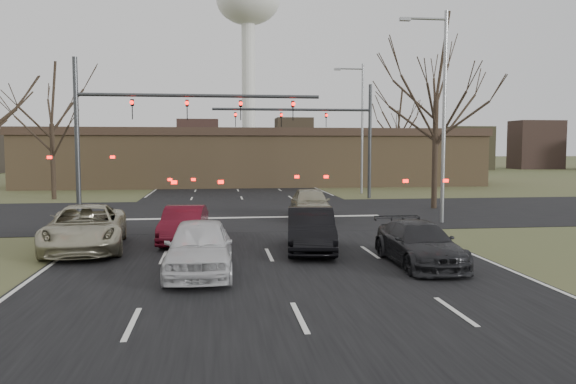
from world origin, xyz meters
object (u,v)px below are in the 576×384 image
at_px(car_black_hatch, 311,230).
at_px(car_charcoal_sedan, 419,244).
at_px(car_silver_ahead, 310,203).
at_px(water_tower, 248,11).
at_px(mast_arm_near, 145,118).
at_px(mast_arm_far, 331,127).
at_px(car_silver_suv, 85,228).
at_px(streetlight_right_far, 360,122).
at_px(building, 256,157).
at_px(car_red_ahead, 184,224).
at_px(car_white_sedan, 199,247).
at_px(streetlight_right_near, 441,106).

distance_m(car_black_hatch, car_charcoal_sedan, 4.02).
bearing_deg(car_silver_ahead, water_tower, 92.36).
relative_size(mast_arm_near, car_charcoal_sedan, 2.65).
xyz_separation_m(mast_arm_far, car_silver_suv, (-12.56, -18.20, -4.22)).
bearing_deg(car_black_hatch, streetlight_right_far, 78.87).
bearing_deg(streetlight_right_far, car_silver_ahead, -113.50).
bearing_deg(building, car_red_ahead, -98.87).
xyz_separation_m(building, mast_arm_far, (4.18, -15.00, 2.35)).
bearing_deg(car_silver_suv, mast_arm_far, 48.56).
height_order(car_black_hatch, car_charcoal_sedan, car_black_hatch).
bearing_deg(water_tower, building, -92.79).
relative_size(car_silver_suv, car_white_sedan, 1.23).
bearing_deg(car_black_hatch, car_charcoal_sedan, -35.34).
bearing_deg(car_silver_ahead, building, 96.20).
bearing_deg(streetlight_right_far, car_black_hatch, -108.44).
bearing_deg(car_white_sedan, car_black_hatch, 40.62).
xyz_separation_m(mast_arm_near, car_silver_suv, (-1.14, -8.20, -4.28)).
distance_m(water_tower, car_silver_suv, 120.94).
bearing_deg(mast_arm_near, car_charcoal_sedan, -51.24).
bearing_deg(car_red_ahead, car_silver_suv, -155.92).
relative_size(streetlight_right_near, streetlight_right_far, 1.00).
relative_size(mast_arm_far, car_silver_ahead, 2.39).
distance_m(streetlight_right_near, car_silver_suv, 16.76).
bearing_deg(car_black_hatch, building, 96.52).
height_order(water_tower, mast_arm_near, water_tower).
distance_m(mast_arm_far, car_silver_ahead, 11.79).
bearing_deg(mast_arm_far, mast_arm_near, -138.78).
relative_size(car_white_sedan, car_silver_ahead, 1.00).
distance_m(water_tower, car_charcoal_sedan, 124.08).
bearing_deg(streetlight_right_near, building, 103.69).
relative_size(car_silver_suv, car_black_hatch, 1.25).
bearing_deg(mast_arm_near, building, 73.87).
height_order(mast_arm_far, car_red_ahead, mast_arm_far).
bearing_deg(mast_arm_far, car_silver_suv, -124.61).
height_order(streetlight_right_far, car_silver_ahead, streetlight_right_far).
distance_m(streetlight_right_near, car_black_hatch, 10.83).
xyz_separation_m(building, car_silver_ahead, (1.00, -25.54, -1.87)).
relative_size(water_tower, streetlight_right_near, 4.45).
height_order(streetlight_right_near, car_silver_ahead, streetlight_right_near).
relative_size(building, water_tower, 0.95).
bearing_deg(car_silver_suv, streetlight_right_near, 12.05).
xyz_separation_m(streetlight_right_near, car_silver_suv, (-15.19, -5.20, -4.79)).
height_order(streetlight_right_near, car_red_ahead, streetlight_right_near).
relative_size(mast_arm_near, streetlight_right_far, 1.21).
bearing_deg(car_black_hatch, car_white_sedan, -133.06).
xyz_separation_m(car_silver_suv, car_charcoal_sedan, (10.85, -3.90, -0.13)).
xyz_separation_m(streetlight_right_near, streetlight_right_far, (0.50, 17.00, 0.00)).
relative_size(water_tower, car_red_ahead, 10.56).
height_order(mast_arm_near, car_silver_suv, mast_arm_near).
height_order(water_tower, car_white_sedan, water_tower).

